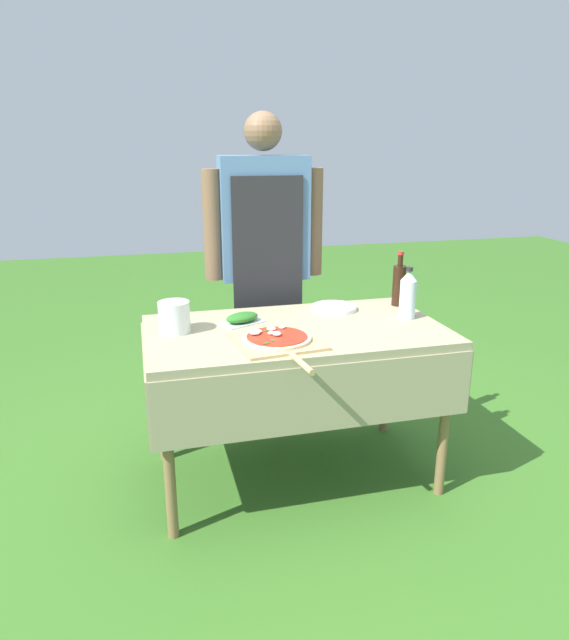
% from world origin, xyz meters
% --- Properties ---
extents(ground_plane, '(12.00, 12.00, 0.00)m').
position_xyz_m(ground_plane, '(0.00, 0.00, 0.00)').
color(ground_plane, '#386B23').
extents(prep_table, '(1.32, 0.75, 0.74)m').
position_xyz_m(prep_table, '(0.00, 0.00, 0.65)').
color(prep_table, gray).
rests_on(prep_table, ground).
extents(person_cook, '(0.63, 0.22, 1.67)m').
position_xyz_m(person_cook, '(-0.01, 0.60, 0.99)').
color(person_cook, '#4C4C51').
rests_on(person_cook, ground).
extents(pizza_on_peel, '(0.37, 0.55, 0.05)m').
position_xyz_m(pizza_on_peel, '(-0.13, -0.17, 0.76)').
color(pizza_on_peel, tan).
rests_on(pizza_on_peel, prep_table).
extents(oil_bottle, '(0.06, 0.06, 0.27)m').
position_xyz_m(oil_bottle, '(0.60, 0.23, 0.85)').
color(oil_bottle, black).
rests_on(oil_bottle, prep_table).
extents(water_bottle, '(0.08, 0.08, 0.24)m').
position_xyz_m(water_bottle, '(0.54, 0.01, 0.86)').
color(water_bottle, silver).
rests_on(water_bottle, prep_table).
extents(herb_container, '(0.22, 0.18, 0.05)m').
position_xyz_m(herb_container, '(-0.22, 0.13, 0.77)').
color(herb_container, silver).
rests_on(herb_container, prep_table).
extents(mixing_tub, '(0.14, 0.14, 0.14)m').
position_xyz_m(mixing_tub, '(-0.52, 0.07, 0.81)').
color(mixing_tub, silver).
rests_on(mixing_tub, prep_table).
extents(plate_stack, '(0.22, 0.22, 0.02)m').
position_xyz_m(plate_stack, '(0.26, 0.23, 0.75)').
color(plate_stack, white).
rests_on(plate_stack, prep_table).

